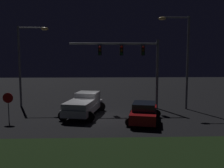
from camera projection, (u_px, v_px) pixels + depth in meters
name	position (u px, v px, depth m)	size (l,w,h in m)	color
ground_plane	(100.00, 117.00, 19.42)	(80.00, 80.00, 0.00)	black
pickup_truck	(84.00, 103.00, 19.89)	(3.64, 5.70, 1.80)	#B7B7BC
car_sedan	(144.00, 112.00, 17.71)	(3.11, 4.69, 1.51)	maroon
traffic_signal_gantry	(132.00, 57.00, 22.03)	(8.32, 0.56, 6.50)	slate
street_lamp_left	(26.00, 56.00, 23.00)	(2.99, 0.44, 7.84)	slate
street_lamp_right	(182.00, 51.00, 21.76)	(2.91, 0.44, 8.59)	slate
stop_sign	(8.00, 102.00, 17.49)	(0.76, 0.08, 2.23)	slate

